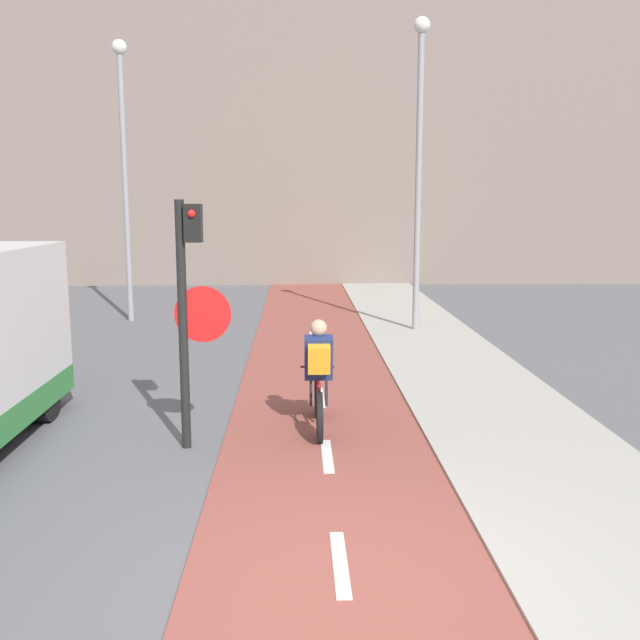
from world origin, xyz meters
TOP-DOWN VIEW (x-y plane):
  - ground_plane at (0.00, 0.00)m, footprint 120.00×120.00m
  - bike_lane at (0.00, 0.00)m, footprint 2.53×60.00m
  - building_row_background at (0.00, 22.83)m, footprint 60.00×5.20m
  - traffic_light_pole at (-1.60, 3.41)m, footprint 0.67×0.25m
  - street_lamp_far at (-4.49, 12.78)m, footprint 0.36×0.36m
  - street_lamp_sidewalk at (2.37, 11.11)m, footprint 0.36×0.36m
  - cyclist_near at (-0.07, 4.00)m, footprint 0.46×1.68m

SIDE VIEW (x-z plane):
  - ground_plane at x=0.00m, z-range 0.00..0.00m
  - bike_lane at x=0.00m, z-range 0.00..0.02m
  - cyclist_near at x=-0.07m, z-range -0.03..1.44m
  - traffic_light_pole at x=-1.60m, z-range 0.36..3.33m
  - street_lamp_far at x=-4.49m, z-range 0.75..7.46m
  - street_lamp_sidewalk at x=2.37m, z-range 0.76..7.62m
  - building_row_background at x=0.00m, z-range 0.01..11.80m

